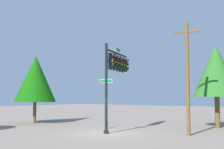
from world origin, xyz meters
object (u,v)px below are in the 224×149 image
object	(u,v)px
utility_pole	(188,76)
tree_mid	(216,71)
signal_pole_assembly	(116,67)
fire_hydrant	(106,123)
tree_far	(35,79)

from	to	relation	value
utility_pole	tree_mid	bearing A→B (deg)	-1.22
utility_pole	signal_pole_assembly	bearing A→B (deg)	98.37
utility_pole	fire_hydrant	xyz separation A→B (m)	(-0.16, 6.90, -3.56)
utility_pole	tree_far	size ratio (longest dim) A/B	1.15
utility_pole	tree_far	world-z (taller)	utility_pole
tree_mid	tree_far	bearing A→B (deg)	113.06
signal_pole_assembly	utility_pole	xyz separation A→B (m)	(0.80, -5.44, -0.89)
tree_mid	signal_pole_assembly	bearing A→B (deg)	139.73
utility_pole	fire_hydrant	size ratio (longest dim) A/B	9.16
utility_pole	tree_mid	size ratio (longest dim) A/B	1.10
fire_hydrant	tree_far	distance (m)	9.41
fire_hydrant	tree_far	xyz separation A→B (m)	(-0.70, 8.53, 3.93)
signal_pole_assembly	utility_pole	world-z (taller)	utility_pole
tree_mid	utility_pole	bearing A→B (deg)	178.78
fire_hydrant	tree_mid	world-z (taller)	tree_mid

